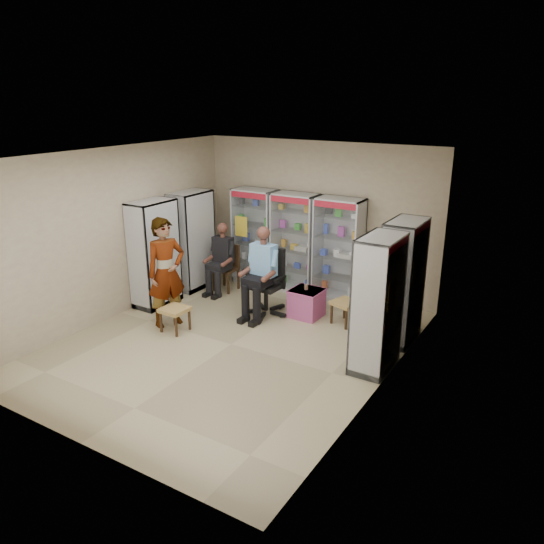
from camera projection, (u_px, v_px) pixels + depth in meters
The scene contains 18 objects.
floor at pixel (231, 344), 8.56m from camera, with size 6.00×6.00×0.00m, color tan.
room_shell at pixel (228, 226), 7.93m from camera, with size 5.02×6.02×3.01m.
cabinet_back_left at pixel (255, 237), 11.09m from camera, with size 0.90×0.50×2.00m, color #ADAFB4.
cabinet_back_mid at pixel (295, 243), 10.63m from camera, with size 0.90×0.50×2.00m, color #9FA1A6.
cabinet_back_right at pixel (338, 250), 10.16m from camera, with size 0.90×0.50×2.00m, color #A2A3A9.
cabinet_right_far at pixel (402, 282), 8.44m from camera, with size 0.50×0.90×2.00m, color #ADAEB4.
cabinet_right_near at pixel (378, 304), 7.55m from camera, with size 0.50×0.90×2.00m, color #B5B8BD.
cabinet_left_far at pixel (192, 241), 10.80m from camera, with size 0.50×0.90×2.00m, color #B8BCC0.
cabinet_left_near at pixel (155, 254), 9.91m from camera, with size 0.50×0.90×2.00m, color silver.
wooden_chair at pixel (226, 268), 10.80m from camera, with size 0.42×0.42×0.94m, color #311913.
seated_customer at pixel (224, 259), 10.69m from camera, with size 0.44×0.60×1.34m, color black, non-canonical shape.
office_chair at pixel (266, 282), 9.58m from camera, with size 0.67×0.67×1.22m, color black.
seated_shopkeeper at pixel (264, 274), 9.48m from camera, with size 0.51×0.71×1.55m, color #689CCE, non-canonical shape.
pink_trunk at pixel (307, 303), 9.56m from camera, with size 0.53×0.51×0.51m, color #AD457E.
tea_glass at pixel (306, 287), 9.49m from camera, with size 0.07×0.07×0.10m, color #622D08.
woven_stool_a at pixel (345, 313), 9.26m from camera, with size 0.42×0.42×0.42m, color olive.
woven_stool_b at pixel (175, 319), 8.99m from camera, with size 0.42×0.42×0.42m, color olive.
standing_man at pixel (166, 272), 9.03m from camera, with size 0.69×0.46×1.90m, color #969698.
Camera 1 is at (4.58, -6.27, 3.85)m, focal length 35.00 mm.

